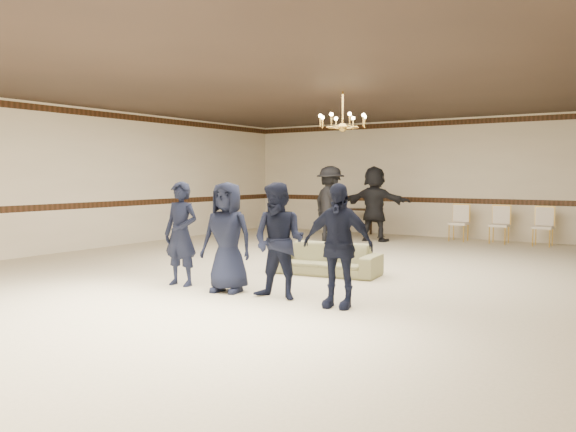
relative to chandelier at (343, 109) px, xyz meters
The scene contains 15 objects.
room 1.62m from the chandelier, 90.00° to the right, with size 12.01×14.01×3.21m.
chair_rail 6.27m from the chandelier, 90.00° to the left, with size 12.00×0.02×0.14m, color #3B2011.
crown_molding 5.99m from the chandelier, 90.00° to the left, with size 12.00×0.02×0.14m, color #3B2011.
chandelier is the anchor object (origin of this frame).
boy_a 3.85m from the chandelier, 110.96° to the right, with size 0.58×0.38×1.59m, color black.
boy_b 3.68m from the chandelier, 94.87° to the right, with size 0.77×0.50×1.59m, color black.
boy_c 3.73m from the chandelier, 78.00° to the right, with size 0.77×0.60×1.59m, color black.
boy_d 3.98m from the chandelier, 62.96° to the right, with size 0.93×0.39×1.59m, color black.
settee 2.78m from the chandelier, 77.73° to the right, with size 1.81×0.71×0.53m, color #7F7E54.
adult_left 4.46m from the chandelier, 122.20° to the left, with size 1.23×0.71×1.91m, color black.
adult_mid 4.70m from the chandelier, 106.86° to the left, with size 1.77×0.56×1.91m, color black.
banquet_chair_left 5.84m from the chandelier, 84.07° to the left, with size 0.45×0.45×0.92m, color silver, non-canonical shape.
banquet_chair_mid 6.02m from the chandelier, 73.67° to the left, with size 0.45×0.45×0.92m, color silver, non-canonical shape.
banquet_chair_right 6.35m from the chandelier, 64.27° to the left, with size 0.45×0.45×0.92m, color silver, non-canonical shape.
console_table 6.51m from the chandelier, 114.05° to the left, with size 0.87×0.37×0.73m, color black.
Camera 1 is at (5.07, -8.56, 1.68)m, focal length 36.62 mm.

